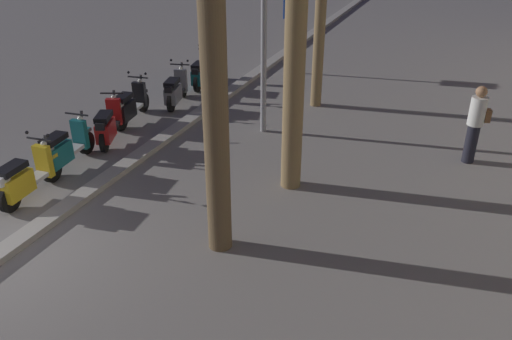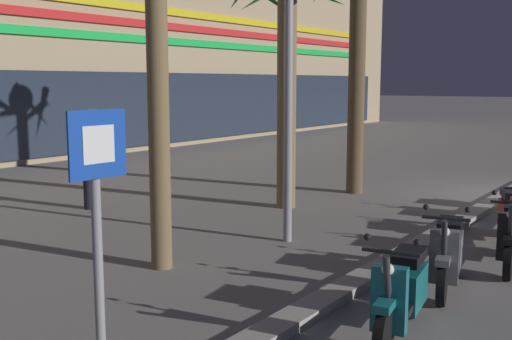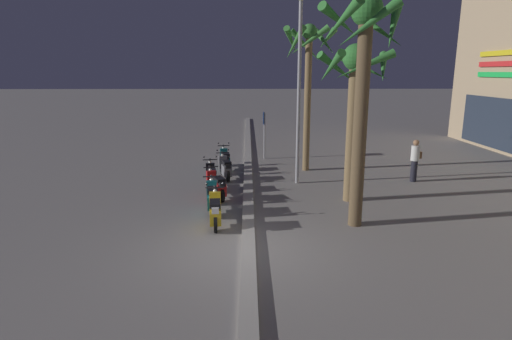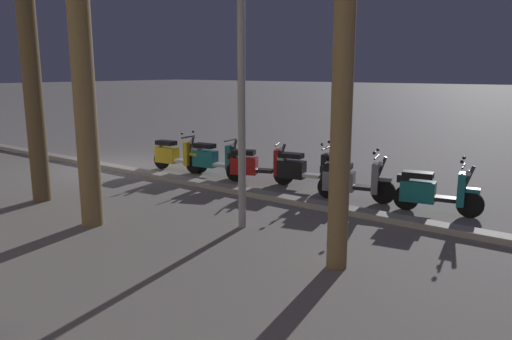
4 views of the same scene
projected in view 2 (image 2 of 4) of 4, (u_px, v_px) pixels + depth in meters
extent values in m
cube|color=#ADA89E|center=(509.00, 194.00, 14.34)|extent=(60.00, 0.36, 0.12)
cube|color=tan|center=(35.00, 26.00, 27.82)|extent=(42.32, 14.74, 10.26)
cube|color=#23CC51|center=(153.00, 40.00, 23.66)|extent=(35.98, 0.10, 0.28)
cube|color=red|center=(152.00, 25.00, 23.58)|extent=(35.98, 0.10, 0.28)
cube|color=yellow|center=(152.00, 9.00, 23.50)|extent=(35.98, 0.10, 0.28)
cube|color=#283342|center=(154.00, 109.00, 24.04)|extent=(38.09, 0.12, 2.80)
cylinder|color=black|center=(384.00, 335.00, 5.84)|extent=(0.53, 0.19, 0.52)
cylinder|color=black|center=(411.00, 295.00, 6.93)|extent=(0.53, 0.19, 0.52)
cube|color=black|center=(398.00, 309.00, 6.33)|extent=(0.64, 0.38, 0.08)
cube|color=#197075|center=(407.00, 287.00, 6.71)|extent=(0.72, 0.43, 0.43)
cube|color=black|center=(409.00, 256.00, 6.68)|extent=(0.64, 0.40, 0.12)
cube|color=#197075|center=(389.00, 299.00, 5.96)|extent=(0.20, 0.36, 0.66)
cube|color=#197075|center=(385.00, 305.00, 5.80)|extent=(0.34, 0.21, 0.08)
cylinder|color=#333338|center=(388.00, 287.00, 5.86)|extent=(0.29, 0.12, 0.69)
cylinder|color=black|center=(391.00, 252.00, 5.89)|extent=(0.13, 0.56, 0.04)
sphere|color=white|center=(388.00, 269.00, 5.82)|extent=(0.12, 0.12, 0.12)
cube|color=black|center=(414.00, 258.00, 6.94)|extent=(0.27, 0.24, 0.16)
sphere|color=black|center=(417.00, 243.00, 5.79)|extent=(0.07, 0.07, 0.07)
sphere|color=black|center=(367.00, 237.00, 5.99)|extent=(0.07, 0.07, 0.07)
cylinder|color=black|center=(442.00, 284.00, 7.29)|extent=(0.53, 0.22, 0.52)
cylinder|color=black|center=(450.00, 258.00, 8.40)|extent=(0.53, 0.22, 0.52)
cube|color=black|center=(446.00, 267.00, 7.79)|extent=(0.65, 0.42, 0.08)
cube|color=slate|center=(449.00, 250.00, 8.18)|extent=(0.74, 0.48, 0.43)
cube|color=black|center=(450.00, 224.00, 8.15)|extent=(0.65, 0.44, 0.12)
cube|color=slate|center=(444.00, 257.00, 7.41)|extent=(0.22, 0.36, 0.66)
cube|color=slate|center=(443.00, 261.00, 7.25)|extent=(0.35, 0.23, 0.08)
cylinder|color=#333338|center=(444.00, 246.00, 7.32)|extent=(0.29, 0.14, 0.69)
cylinder|color=black|center=(446.00, 219.00, 7.35)|extent=(0.18, 0.55, 0.04)
sphere|color=white|center=(445.00, 232.00, 7.28)|extent=(0.12, 0.12, 0.12)
cube|color=black|center=(451.00, 227.00, 8.42)|extent=(0.28, 0.25, 0.16)
sphere|color=black|center=(468.00, 210.00, 7.26)|extent=(0.07, 0.07, 0.07)
sphere|color=black|center=(426.00, 207.00, 7.44)|extent=(0.07, 0.07, 0.07)
cylinder|color=black|center=(508.00, 261.00, 8.23)|extent=(0.53, 0.18, 0.52)
cube|color=silver|center=(512.00, 246.00, 8.75)|extent=(0.64, 0.37, 0.08)
cube|color=black|center=(511.00, 237.00, 8.35)|extent=(0.19, 0.36, 0.66)
cube|color=black|center=(509.00, 240.00, 8.19)|extent=(0.34, 0.21, 0.08)
cylinder|color=#333338|center=(511.00, 228.00, 8.26)|extent=(0.29, 0.11, 0.69)
sphere|color=white|center=(511.00, 215.00, 8.21)|extent=(0.12, 0.12, 0.12)
sphere|color=black|center=(494.00, 193.00, 8.39)|extent=(0.07, 0.07, 0.07)
cylinder|color=black|center=(508.00, 221.00, 10.59)|extent=(0.52, 0.29, 0.52)
cube|color=red|center=(511.00, 215.00, 10.35)|extent=(0.75, 0.56, 0.43)
cube|color=black|center=(512.00, 194.00, 10.32)|extent=(0.67, 0.51, 0.12)
cube|color=black|center=(509.00, 197.00, 10.61)|extent=(0.30, 0.28, 0.16)
cylinder|color=#939399|center=(97.00, 244.00, 5.51)|extent=(0.09, 0.09, 2.40)
cube|color=#1947B7|center=(98.00, 144.00, 5.34)|extent=(0.60, 0.05, 0.60)
cube|color=white|center=(99.00, 144.00, 5.34)|extent=(0.33, 0.03, 0.33)
cylinder|color=brown|center=(357.00, 66.00, 14.38)|extent=(0.39, 0.39, 6.00)
cylinder|color=olive|center=(157.00, 53.00, 8.39)|extent=(0.30, 0.30, 6.07)
cylinder|color=olive|center=(287.00, 92.00, 12.74)|extent=(0.40, 0.40, 4.87)
cylinder|color=black|center=(90.00, 188.00, 12.87)|extent=(0.26, 0.26, 0.88)
cylinder|color=silver|center=(88.00, 152.00, 12.76)|extent=(0.34, 0.34, 0.62)
sphere|color=#9E704C|center=(87.00, 132.00, 12.70)|extent=(0.24, 0.24, 0.24)
cube|color=brown|center=(79.00, 157.00, 12.84)|extent=(0.19, 0.16, 0.28)
cylinder|color=#939399|center=(289.00, 29.00, 9.79)|extent=(0.14, 0.14, 6.95)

